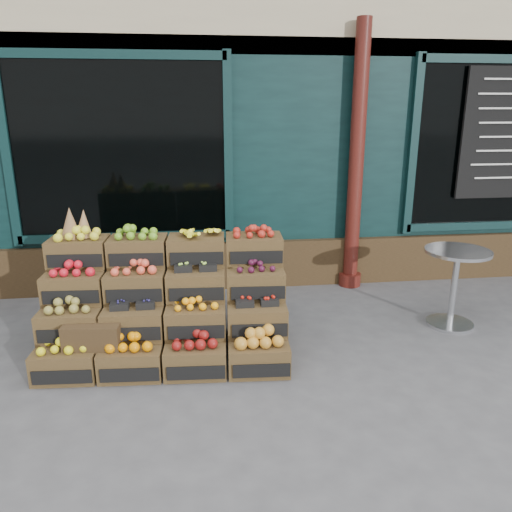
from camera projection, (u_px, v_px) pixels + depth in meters
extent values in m
plane|color=#4A4A4D|center=(288.00, 370.00, 4.41)|extent=(60.00, 60.00, 0.00)
cube|color=black|center=(235.00, 96.00, 8.66)|extent=(12.00, 6.00, 4.80)
cube|color=black|center=(256.00, 169.00, 6.12)|extent=(12.00, 0.12, 3.00)
cube|color=#362715|center=(257.00, 263.00, 6.40)|extent=(12.00, 0.18, 0.60)
cube|color=black|center=(120.00, 150.00, 5.79)|extent=(2.40, 0.06, 2.00)
cube|color=black|center=(505.00, 146.00, 6.36)|extent=(2.40, 0.06, 2.00)
cylinder|color=#481510|center=(356.00, 161.00, 6.04)|extent=(0.18, 0.18, 3.20)
cube|color=black|center=(511.00, 134.00, 6.24)|extent=(1.30, 0.04, 1.60)
cube|color=#49361C|center=(67.00, 363.00, 4.26)|extent=(0.55, 0.40, 0.26)
cube|color=black|center=(60.00, 377.00, 4.08)|extent=(0.49, 0.05, 0.12)
cube|color=yellow|center=(65.00, 344.00, 4.21)|extent=(0.44, 0.30, 0.08)
cube|color=#49361C|center=(132.00, 361.00, 4.30)|extent=(0.55, 0.40, 0.26)
cube|color=black|center=(128.00, 375.00, 4.12)|extent=(0.49, 0.05, 0.12)
cube|color=orange|center=(130.00, 342.00, 4.24)|extent=(0.44, 0.30, 0.09)
cube|color=#49361C|center=(196.00, 359.00, 4.33)|extent=(0.55, 0.40, 0.26)
cube|color=black|center=(195.00, 373.00, 4.15)|extent=(0.49, 0.05, 0.12)
cube|color=maroon|center=(195.00, 340.00, 4.28)|extent=(0.44, 0.30, 0.10)
cube|color=#49361C|center=(259.00, 357.00, 4.36)|extent=(0.55, 0.40, 0.26)
cube|color=black|center=(260.00, 371.00, 4.18)|extent=(0.49, 0.05, 0.12)
cube|color=#B97C24|center=(259.00, 337.00, 4.31)|extent=(0.44, 0.30, 0.12)
cube|color=#49361C|center=(71.00, 324.00, 4.40)|extent=(0.55, 0.40, 0.26)
cube|color=black|center=(65.00, 336.00, 4.22)|extent=(0.49, 0.05, 0.12)
cube|color=olive|center=(69.00, 305.00, 4.35)|extent=(0.44, 0.30, 0.09)
cube|color=#49361C|center=(134.00, 322.00, 4.43)|extent=(0.55, 0.40, 0.26)
cube|color=black|center=(130.00, 334.00, 4.25)|extent=(0.49, 0.05, 0.12)
cube|color=#1F1B4C|center=(133.00, 307.00, 4.39)|extent=(0.44, 0.30, 0.03)
cube|color=#49361C|center=(196.00, 320.00, 4.47)|extent=(0.55, 0.40, 0.26)
cube|color=black|center=(195.00, 332.00, 4.29)|extent=(0.49, 0.05, 0.12)
cube|color=orange|center=(195.00, 303.00, 4.42)|extent=(0.44, 0.30, 0.07)
cube|color=#49361C|center=(257.00, 319.00, 4.50)|extent=(0.55, 0.40, 0.26)
cube|color=black|center=(258.00, 331.00, 4.32)|extent=(0.49, 0.05, 0.12)
cube|color=#B71A0E|center=(257.00, 303.00, 4.46)|extent=(0.44, 0.30, 0.04)
cube|color=#49361C|center=(75.00, 287.00, 4.54)|extent=(0.55, 0.40, 0.26)
cube|color=black|center=(69.00, 297.00, 4.36)|extent=(0.49, 0.05, 0.12)
cube|color=red|center=(73.00, 268.00, 4.49)|extent=(0.44, 0.30, 0.09)
cube|color=#49361C|center=(136.00, 285.00, 4.57)|extent=(0.55, 0.40, 0.26)
cube|color=black|center=(133.00, 296.00, 4.39)|extent=(0.49, 0.05, 0.12)
cube|color=#E54E35|center=(135.00, 267.00, 4.52)|extent=(0.44, 0.30, 0.08)
cube|color=#49361C|center=(196.00, 284.00, 4.60)|extent=(0.55, 0.40, 0.26)
cube|color=black|center=(195.00, 294.00, 4.42)|extent=(0.49, 0.05, 0.12)
cube|color=#9DCF48|center=(196.00, 269.00, 4.56)|extent=(0.44, 0.30, 0.03)
cube|color=#49361C|center=(255.00, 283.00, 4.64)|extent=(0.55, 0.40, 0.26)
cube|color=black|center=(257.00, 293.00, 4.46)|extent=(0.49, 0.05, 0.12)
cube|color=#3D0F26|center=(255.00, 266.00, 4.59)|extent=(0.44, 0.30, 0.07)
cube|color=#49361C|center=(79.00, 252.00, 4.67)|extent=(0.55, 0.40, 0.26)
cube|color=black|center=(73.00, 261.00, 4.49)|extent=(0.49, 0.05, 0.12)
cube|color=yellow|center=(77.00, 234.00, 4.62)|extent=(0.44, 0.30, 0.09)
cube|color=#49361C|center=(138.00, 251.00, 4.71)|extent=(0.55, 0.40, 0.26)
cube|color=black|center=(135.00, 260.00, 4.53)|extent=(0.49, 0.05, 0.12)
cube|color=#659C21|center=(137.00, 233.00, 4.66)|extent=(0.44, 0.30, 0.09)
cube|color=#49361C|center=(196.00, 250.00, 4.74)|extent=(0.55, 0.40, 0.26)
cube|color=black|center=(195.00, 259.00, 4.56)|extent=(0.49, 0.05, 0.12)
cube|color=yellow|center=(196.00, 232.00, 4.69)|extent=(0.44, 0.30, 0.08)
cube|color=#49361C|center=(254.00, 249.00, 4.77)|extent=(0.55, 0.40, 0.26)
cube|color=black|center=(255.00, 258.00, 4.60)|extent=(0.49, 0.05, 0.12)
cube|color=#A92217|center=(254.00, 232.00, 4.72)|extent=(0.44, 0.30, 0.08)
cube|color=#362715|center=(167.00, 348.00, 4.53)|extent=(2.19, 0.50, 0.26)
cube|color=#362715|center=(168.00, 324.00, 4.70)|extent=(2.19, 0.50, 0.53)
cube|color=#362715|center=(170.00, 302.00, 4.88)|extent=(2.19, 0.50, 0.79)
cone|color=olive|center=(70.00, 223.00, 4.59)|extent=(0.18, 0.18, 0.30)
cone|color=olive|center=(84.00, 223.00, 4.64)|extent=(0.16, 0.16, 0.26)
cube|color=#49361C|center=(97.00, 359.00, 4.36)|extent=(0.51, 0.38, 0.24)
cube|color=#362715|center=(95.00, 334.00, 4.29)|extent=(0.51, 0.38, 0.24)
cylinder|color=silver|center=(449.00, 323.00, 5.31)|extent=(0.48, 0.48, 0.03)
cylinder|color=silver|center=(454.00, 289.00, 5.20)|extent=(0.07, 0.07, 0.79)
cylinder|color=silver|center=(458.00, 252.00, 5.08)|extent=(0.66, 0.66, 0.03)
imported|color=#195931|center=(147.00, 209.00, 6.54)|extent=(0.72, 0.50, 1.89)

